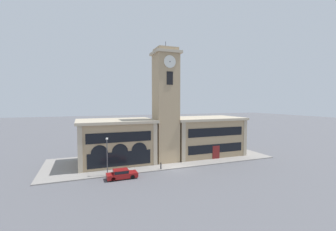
{
  "coord_description": "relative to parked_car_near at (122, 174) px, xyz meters",
  "views": [
    {
      "loc": [
        -14.03,
        -32.53,
        10.76
      ],
      "look_at": [
        -0.31,
        2.98,
        8.46
      ],
      "focal_mm": 24.0,
      "sensor_mm": 36.0,
      "label": 1
    }
  ],
  "objects": [
    {
      "name": "street_lamp",
      "position": [
        -1.74,
        1.8,
        3.09
      ],
      "size": [
        0.36,
        0.36,
        5.5
      ],
      "color": "#4C4C51",
      "rests_on": "sidewalk_kerb"
    },
    {
      "name": "town_hall_right_wing",
      "position": [
        18.28,
        8.69,
        3.16
      ],
      "size": [
        14.78,
        9.46,
        7.64
      ],
      "color": "tan",
      "rests_on": "ground_plane"
    },
    {
      "name": "bollard",
      "position": [
        6.49,
        1.83,
        -0.02
      ],
      "size": [
        0.18,
        0.18,
        1.06
      ],
      "color": "black",
      "rests_on": "sidewalk_kerb"
    },
    {
      "name": "clock_tower",
      "position": [
        8.98,
        6.29,
        9.44
      ],
      "size": [
        4.62,
        4.62,
        21.34
      ],
      "color": "tan",
      "rests_on": "ground_plane"
    },
    {
      "name": "parked_car_near",
      "position": [
        0.0,
        0.0,
        0.0
      ],
      "size": [
        4.26,
        1.76,
        1.32
      ],
      "rotation": [
        0.0,
        0.0,
        0.01
      ],
      "color": "maroon",
      "rests_on": "ground_plane"
    },
    {
      "name": "sidewalk_kerb",
      "position": [
        8.98,
        8.23,
        -0.61
      ],
      "size": [
        40.68,
        13.74,
        0.15
      ],
      "color": "gray",
      "rests_on": "ground_plane"
    },
    {
      "name": "town_hall_left_wing",
      "position": [
        0.49,
        8.68,
        3.16
      ],
      "size": [
        13.15,
        9.46,
        7.65
      ],
      "color": "tan",
      "rests_on": "ground_plane"
    },
    {
      "name": "ground_plane",
      "position": [
        8.98,
        1.36,
        -0.69
      ],
      "size": [
        300.0,
        300.0,
        0.0
      ],
      "primitive_type": "plane",
      "color": "#56565B"
    }
  ]
}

